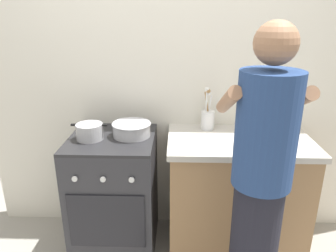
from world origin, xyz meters
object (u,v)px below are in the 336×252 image
pot (90,132)px  person (259,190)px  spice_bottle (247,135)px  oil_bottle (276,129)px  stove_range (115,193)px  mixing_bowl (132,129)px  utensil_crock (208,118)px

pot → person: 1.18m
spice_bottle → oil_bottle: oil_bottle is taller
stove_range → mixing_bowl: 0.52m
stove_range → pot: (-0.14, -0.03, 0.51)m
pot → utensil_crock: bearing=15.7°
oil_bottle → stove_range: bearing=177.9°
utensil_crock → spice_bottle: 0.35m
spice_bottle → person: person is taller
pot → oil_bottle: size_ratio=1.14×
mixing_bowl → pot: bearing=-166.1°
oil_bottle → pot: bearing=179.6°
pot → oil_bottle: 1.27m
stove_range → mixing_bowl: bearing=14.6°
utensil_crock → person: person is taller
person → oil_bottle: bearing=67.4°
oil_bottle → person: person is taller
utensil_crock → person: (0.20, -0.80, -0.13)m
mixing_bowl → spice_bottle: 0.80m
spice_bottle → pot: bearing=179.3°
pot → mixing_bowl: (0.28, 0.07, -0.00)m
pot → spice_bottle: 1.07m
mixing_bowl → oil_bottle: 0.99m
utensil_crock → oil_bottle: bearing=-29.0°
stove_range → person: size_ratio=0.53×
mixing_bowl → spice_bottle: (0.79, -0.08, -0.01)m
utensil_crock → spice_bottle: size_ratio=3.48×
utensil_crock → person: bearing=-75.8°
oil_bottle → person: 0.62m
spice_bottle → person: size_ratio=0.05×
stove_range → mixing_bowl: (0.14, 0.04, 0.50)m
person → utensil_crock: bearing=104.2°
mixing_bowl → person: person is taller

